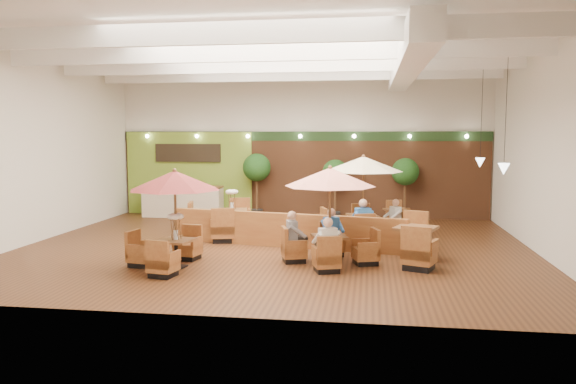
% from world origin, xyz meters
% --- Properties ---
extents(room, '(14.04, 14.00, 5.52)m').
position_xyz_m(room, '(0.25, 1.22, 3.63)').
color(room, '#381E0F').
rests_on(room, ground).
extents(service_counter, '(3.00, 0.75, 1.18)m').
position_xyz_m(service_counter, '(-4.40, 5.10, 0.58)').
color(service_counter, beige).
rests_on(service_counter, ground).
extents(booth_divider, '(6.76, 1.43, 0.95)m').
position_xyz_m(booth_divider, '(0.25, 0.09, 0.47)').
color(booth_divider, brown).
rests_on(booth_divider, ground).
extents(table_0, '(2.26, 2.36, 2.35)m').
position_xyz_m(table_0, '(-1.95, -2.68, 1.69)').
color(table_0, brown).
rests_on(table_0, ground).
extents(table_1, '(2.46, 2.46, 2.39)m').
position_xyz_m(table_1, '(1.65, -1.71, 1.65)').
color(table_1, brown).
rests_on(table_1, ground).
extents(table_2, '(2.61, 2.61, 2.53)m').
position_xyz_m(table_2, '(2.40, 1.65, 1.73)').
color(table_2, brown).
rests_on(table_2, ground).
extents(table_3, '(1.98, 2.86, 1.59)m').
position_xyz_m(table_3, '(-1.88, 1.56, 0.46)').
color(table_3, brown).
rests_on(table_3, ground).
extents(table_4, '(1.22, 3.00, 1.06)m').
position_xyz_m(table_4, '(3.75, -1.00, 0.40)').
color(table_4, brown).
rests_on(table_4, ground).
extents(table_5, '(0.95, 2.40, 0.85)m').
position_xyz_m(table_5, '(3.51, 3.44, 0.33)').
color(table_5, brown).
rests_on(table_5, ground).
extents(topiary_0, '(1.04, 1.04, 2.41)m').
position_xyz_m(topiary_0, '(-1.58, 5.30, 1.80)').
color(topiary_0, black).
rests_on(topiary_0, ground).
extents(topiary_1, '(0.95, 0.95, 2.21)m').
position_xyz_m(topiary_1, '(1.34, 5.30, 1.65)').
color(topiary_1, black).
rests_on(topiary_1, ground).
extents(topiary_2, '(0.98, 0.98, 2.28)m').
position_xyz_m(topiary_2, '(3.85, 5.30, 1.70)').
color(topiary_2, black).
rests_on(topiary_2, ground).
extents(diner_0, '(0.45, 0.44, 0.81)m').
position_xyz_m(diner_0, '(1.65, -2.58, 0.76)').
color(diner_0, silver).
rests_on(diner_0, ground).
extents(diner_1, '(0.43, 0.41, 0.77)m').
position_xyz_m(diner_1, '(1.65, -0.84, 0.75)').
color(diner_1, '#2963B3').
rests_on(diner_1, ground).
extents(diner_2, '(0.40, 0.44, 0.81)m').
position_xyz_m(diner_2, '(0.78, -1.71, 0.76)').
color(diner_2, slate).
rests_on(diner_2, ground).
extents(diner_3, '(0.47, 0.44, 0.86)m').
position_xyz_m(diner_3, '(2.40, 0.72, 0.78)').
color(diner_3, '#2963B3').
rests_on(diner_3, ground).
extents(diner_4, '(0.40, 0.42, 0.76)m').
position_xyz_m(diner_4, '(3.32, 1.65, 0.74)').
color(diner_4, silver).
rests_on(diner_4, ground).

